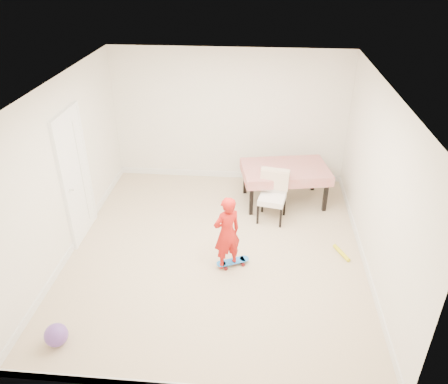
# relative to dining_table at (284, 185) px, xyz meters

# --- Properties ---
(ground) EXTENTS (5.00, 5.00, 0.00)m
(ground) POSITION_rel_dining_table_xyz_m (-1.08, -1.61, -0.35)
(ground) COLOR tan
(ground) RESTS_ON ground
(ceiling) EXTENTS (4.50, 5.00, 0.04)m
(ceiling) POSITION_rel_dining_table_xyz_m (-1.08, -1.61, 2.23)
(ceiling) COLOR white
(ceiling) RESTS_ON wall_back
(wall_back) EXTENTS (4.50, 0.04, 2.60)m
(wall_back) POSITION_rel_dining_table_xyz_m (-1.08, 0.87, 0.95)
(wall_back) COLOR white
(wall_back) RESTS_ON ground
(wall_front) EXTENTS (4.50, 0.04, 2.60)m
(wall_front) POSITION_rel_dining_table_xyz_m (-1.08, -4.09, 0.95)
(wall_front) COLOR white
(wall_front) RESTS_ON ground
(wall_left) EXTENTS (0.04, 5.00, 2.60)m
(wall_left) POSITION_rel_dining_table_xyz_m (-3.31, -1.61, 0.95)
(wall_left) COLOR white
(wall_left) RESTS_ON ground
(wall_right) EXTENTS (0.04, 5.00, 2.60)m
(wall_right) POSITION_rel_dining_table_xyz_m (1.15, -1.61, 0.95)
(wall_right) COLOR white
(wall_right) RESTS_ON ground
(door) EXTENTS (0.11, 0.94, 2.11)m
(door) POSITION_rel_dining_table_xyz_m (-3.30, -1.31, 0.67)
(door) COLOR white
(door) RESTS_ON ground
(baseboard_back) EXTENTS (4.50, 0.02, 0.12)m
(baseboard_back) POSITION_rel_dining_table_xyz_m (-1.08, 0.88, -0.29)
(baseboard_back) COLOR white
(baseboard_back) RESTS_ON ground
(baseboard_left) EXTENTS (0.02, 5.00, 0.12)m
(baseboard_left) POSITION_rel_dining_table_xyz_m (-3.32, -1.61, -0.29)
(baseboard_left) COLOR white
(baseboard_left) RESTS_ON ground
(baseboard_right) EXTENTS (0.02, 5.00, 0.12)m
(baseboard_right) POSITION_rel_dining_table_xyz_m (1.16, -1.61, -0.29)
(baseboard_right) COLOR white
(baseboard_right) RESTS_ON ground
(dining_table) EXTENTS (1.67, 1.22, 0.71)m
(dining_table) POSITION_rel_dining_table_xyz_m (0.00, 0.00, 0.00)
(dining_table) COLOR red
(dining_table) RESTS_ON ground
(dining_chair) EXTENTS (0.59, 0.65, 0.89)m
(dining_chair) POSITION_rel_dining_table_xyz_m (-0.23, -0.63, 0.09)
(dining_chair) COLOR white
(dining_chair) RESTS_ON ground
(skateboard) EXTENTS (0.54, 0.38, 0.08)m
(skateboard) POSITION_rel_dining_table_xyz_m (-0.80, -1.94, -0.32)
(skateboard) COLOR blue
(skateboard) RESTS_ON ground
(child) EXTENTS (0.51, 0.46, 1.16)m
(child) POSITION_rel_dining_table_xyz_m (-0.89, -1.98, 0.23)
(child) COLOR red
(child) RESTS_ON ground
(balloon) EXTENTS (0.28, 0.28, 0.28)m
(balloon) POSITION_rel_dining_table_xyz_m (-2.80, -3.59, -0.21)
(balloon) COLOR #6A43A2
(balloon) RESTS_ON ground
(foam_toy) EXTENTS (0.22, 0.39, 0.06)m
(foam_toy) POSITION_rel_dining_table_xyz_m (0.86, -1.54, -0.32)
(foam_toy) COLOR yellow
(foam_toy) RESTS_ON ground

